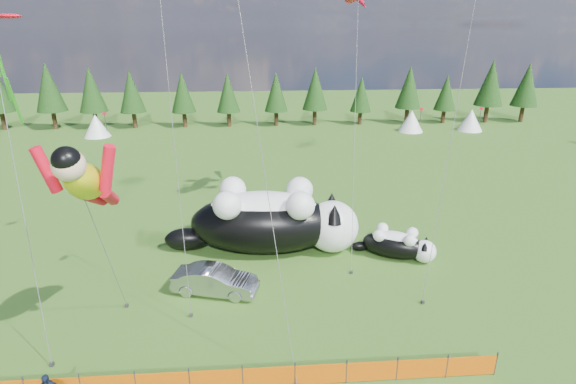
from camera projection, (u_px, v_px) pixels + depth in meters
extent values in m
plane|color=#103B0A|center=(222.00, 339.00, 20.01)|extent=(160.00, 160.00, 0.00)
cylinder|color=#262626|center=(136.00, 383.00, 16.81)|extent=(0.06, 0.06, 1.10)
cylinder|color=#262626|center=(190.00, 380.00, 16.95)|extent=(0.06, 0.06, 1.10)
cylinder|color=#262626|center=(243.00, 377.00, 17.09)|extent=(0.06, 0.06, 1.10)
cylinder|color=#262626|center=(295.00, 374.00, 17.22)|extent=(0.06, 0.06, 1.10)
cylinder|color=#262626|center=(346.00, 372.00, 17.36)|extent=(0.06, 0.06, 1.10)
cylinder|color=#262626|center=(397.00, 369.00, 17.50)|extent=(0.06, 0.06, 1.10)
cylinder|color=#262626|center=(447.00, 366.00, 17.64)|extent=(0.06, 0.06, 1.10)
cylinder|color=#262626|center=(496.00, 364.00, 17.77)|extent=(0.06, 0.06, 1.10)
cube|color=#D85504|center=(163.00, 383.00, 16.90)|extent=(2.00, 0.04, 0.90)
cube|color=#D85504|center=(216.00, 380.00, 17.04)|extent=(2.00, 0.04, 0.90)
cube|color=#D85504|center=(269.00, 377.00, 17.17)|extent=(2.00, 0.04, 0.90)
cube|color=#D85504|center=(321.00, 374.00, 17.31)|extent=(2.00, 0.04, 0.90)
cube|color=#D85504|center=(372.00, 371.00, 17.45)|extent=(2.00, 0.04, 0.90)
cube|color=#D85504|center=(422.00, 369.00, 17.58)|extent=(2.00, 0.04, 0.90)
cube|color=#D85504|center=(471.00, 366.00, 17.72)|extent=(2.00, 0.04, 0.90)
ellipsoid|color=black|center=(264.00, 223.00, 27.36)|extent=(9.27, 4.90, 3.58)
ellipsoid|color=white|center=(264.00, 210.00, 27.05)|extent=(6.99, 3.53, 2.19)
sphere|color=white|center=(332.00, 226.00, 27.40)|extent=(3.18, 3.18, 3.18)
sphere|color=#FF6377|center=(354.00, 226.00, 27.39)|extent=(0.45, 0.45, 0.45)
ellipsoid|color=black|center=(187.00, 239.00, 27.78)|extent=(2.89, 1.62, 1.39)
cone|color=black|center=(334.00, 213.00, 26.06)|extent=(1.11, 1.11, 1.11)
cone|color=black|center=(332.00, 201.00, 27.85)|extent=(1.11, 1.11, 1.11)
sphere|color=white|center=(300.00, 190.00, 27.96)|extent=(1.67, 1.67, 1.67)
sphere|color=white|center=(300.00, 206.00, 25.54)|extent=(1.67, 1.67, 1.67)
sphere|color=white|center=(233.00, 190.00, 28.00)|extent=(1.67, 1.67, 1.67)
sphere|color=white|center=(227.00, 205.00, 25.57)|extent=(1.67, 1.67, 1.67)
ellipsoid|color=black|center=(394.00, 245.00, 26.89)|extent=(4.19, 3.25, 1.52)
ellipsoid|color=white|center=(395.00, 239.00, 26.76)|extent=(3.14, 2.39, 0.93)
sphere|color=white|center=(424.00, 251.00, 26.31)|extent=(1.35, 1.35, 1.35)
sphere|color=#FF6377|center=(435.00, 253.00, 26.11)|extent=(0.19, 0.19, 0.19)
ellipsoid|color=black|center=(360.00, 246.00, 27.75)|extent=(1.32, 1.05, 0.59)
cone|color=black|center=(425.00, 246.00, 25.77)|extent=(0.47, 0.47, 0.47)
cone|color=black|center=(426.00, 240.00, 26.47)|extent=(0.47, 0.47, 0.47)
sphere|color=white|center=(412.00, 233.00, 26.80)|extent=(0.71, 0.71, 0.71)
sphere|color=white|center=(410.00, 241.00, 25.84)|extent=(0.71, 0.71, 0.71)
sphere|color=white|center=(383.00, 228.00, 27.41)|extent=(0.71, 0.71, 0.71)
sphere|color=white|center=(379.00, 236.00, 26.45)|extent=(0.71, 0.71, 0.71)
imported|color=#A6A7AB|center=(215.00, 281.00, 23.21)|extent=(4.66, 2.58, 1.46)
cylinder|color=#595959|center=(109.00, 252.00, 19.46)|extent=(0.03, 0.03, 8.14)
cube|color=#262626|center=(127.00, 306.00, 22.25)|extent=(0.15, 0.15, 0.16)
cylinder|color=#595959|center=(354.00, 123.00, 26.43)|extent=(0.03, 0.03, 17.28)
cube|color=#262626|center=(351.00, 272.00, 25.25)|extent=(0.15, 0.15, 0.16)
cylinder|color=#595959|center=(19.00, 191.00, 18.26)|extent=(0.03, 0.03, 14.36)
cube|color=#262626|center=(52.00, 364.00, 18.39)|extent=(0.15, 0.15, 0.16)
cube|color=#28951B|center=(0.00, 77.00, 18.98)|extent=(0.19, 0.19, 4.23)
cylinder|color=#595959|center=(172.00, 125.00, 19.65)|extent=(0.03, 0.03, 18.00)
cube|color=#262626|center=(191.00, 315.00, 21.51)|extent=(0.15, 0.15, 0.16)
cylinder|color=#595959|center=(468.00, 41.00, 21.28)|extent=(0.03, 0.03, 25.63)
cube|color=#262626|center=(423.00, 302.00, 22.52)|extent=(0.15, 0.15, 0.16)
cylinder|color=#595959|center=(267.00, 190.00, 16.36)|extent=(0.03, 0.03, 15.30)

